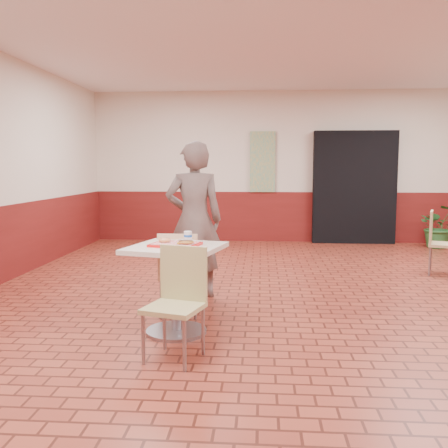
# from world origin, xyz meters

# --- Properties ---
(room_shell) EXTENTS (8.01, 10.01, 3.01)m
(room_shell) POSITION_xyz_m (0.00, 0.00, 1.50)
(room_shell) COLOR maroon
(room_shell) RESTS_ON ground
(wainscot_band) EXTENTS (8.00, 10.00, 1.00)m
(wainscot_band) POSITION_xyz_m (0.00, 0.00, 0.50)
(wainscot_band) COLOR #5E1412
(wainscot_band) RESTS_ON ground
(corridor_doorway) EXTENTS (1.60, 0.22, 2.20)m
(corridor_doorway) POSITION_xyz_m (1.20, 4.88, 1.10)
(corridor_doorway) COLOR black
(corridor_doorway) RESTS_ON ground
(promo_poster) EXTENTS (0.50, 0.03, 1.20)m
(promo_poster) POSITION_xyz_m (-0.60, 4.94, 1.60)
(promo_poster) COLOR gray
(promo_poster) RESTS_ON wainscot_band
(main_table) EXTENTS (0.77, 0.77, 0.81)m
(main_table) POSITION_xyz_m (-1.38, -0.71, 0.54)
(main_table) COLOR beige
(main_table) RESTS_ON ground
(chair_main_front) EXTENTS (0.51, 0.51, 0.88)m
(chair_main_front) POSITION_xyz_m (-1.27, -1.27, 0.49)
(chair_main_front) COLOR tan
(chair_main_front) RESTS_ON ground
(chair_main_back) EXTENTS (0.41, 0.41, 0.86)m
(chair_main_back) POSITION_xyz_m (-1.43, -0.19, 0.48)
(chair_main_back) COLOR #E2B687
(chair_main_back) RESTS_ON ground
(customer) EXTENTS (0.73, 0.55, 1.80)m
(customer) POSITION_xyz_m (-1.39, 0.60, 0.90)
(customer) COLOR #66554F
(customer) RESTS_ON ground
(serving_tray) EXTENTS (0.41, 0.32, 0.03)m
(serving_tray) POSITION_xyz_m (-1.38, -0.71, 0.82)
(serving_tray) COLOR red
(serving_tray) RESTS_ON main_table
(ring_donut) EXTENTS (0.14, 0.14, 0.03)m
(ring_donut) POSITION_xyz_m (-1.49, -0.66, 0.85)
(ring_donut) COLOR #E59153
(ring_donut) RESTS_ON serving_tray
(long_john_donut) EXTENTS (0.16, 0.09, 0.05)m
(long_john_donut) POSITION_xyz_m (-1.28, -0.78, 0.85)
(long_john_donut) COLOR #C38439
(long_john_donut) RESTS_ON serving_tray
(paper_cup) EXTENTS (0.07, 0.07, 0.09)m
(paper_cup) POSITION_xyz_m (-1.28, -0.60, 0.88)
(paper_cup) COLOR white
(paper_cup) RESTS_ON serving_tray
(chair_second_left) EXTENTS (0.53, 0.53, 0.89)m
(chair_second_left) POSITION_xyz_m (1.88, 2.06, 0.50)
(chair_second_left) COLOR tan
(chair_second_left) RESTS_ON ground
(potted_plant) EXTENTS (0.75, 0.66, 0.81)m
(potted_plant) POSITION_xyz_m (2.69, 4.40, 0.40)
(potted_plant) COLOR #255E28
(potted_plant) RESTS_ON ground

